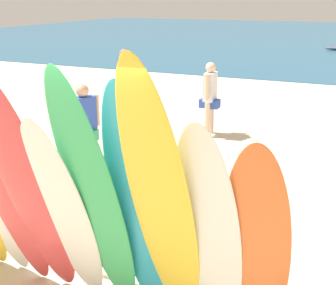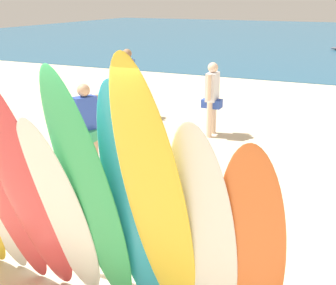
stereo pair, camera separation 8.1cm
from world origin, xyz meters
name	(u,v)px [view 1 (the left image)]	position (x,y,z in m)	size (l,w,h in m)	color
ground	(297,77)	(0.00, 14.00, 0.00)	(60.00, 60.00, 0.00)	beige
surfboard_rack	(91,232)	(0.00, 0.00, 0.56)	(4.06, 0.07, 0.68)	brown
surfboard_red_4	(1,180)	(-0.48, -0.67, 1.32)	(0.49, 0.07, 2.78)	#D13D42
surfboard_red_5	(31,195)	(-0.16, -0.65, 1.22)	(0.53, 0.08, 2.58)	#D13D42
surfboard_white_6	(66,217)	(0.14, -0.57, 1.03)	(0.50, 0.07, 2.18)	white
surfboard_green_7	(96,203)	(0.48, -0.60, 1.25)	(0.52, 0.08, 2.60)	#38B266
surfboard_teal_8	(140,212)	(0.85, -0.50, 1.19)	(0.53, 0.06, 2.47)	#289EC6
surfboard_yellow_9	(163,211)	(1.12, -0.62, 1.31)	(0.52, 0.08, 2.77)	yellow
surfboard_white_10	(209,240)	(1.46, -0.49, 1.07)	(0.55, 0.06, 2.21)	white
surfboard_orange_11	(255,254)	(1.83, -0.45, 1.01)	(0.54, 0.06, 2.08)	orange
beachgoer_photographing	(84,123)	(-1.78, 2.56, 0.90)	(0.40, 0.54, 1.56)	tan
beachgoer_by_water	(210,94)	(-0.61, 5.58, 0.92)	(0.41, 0.60, 1.59)	beige
beachgoer_near_rack	(125,78)	(-3.08, 6.28, 0.97)	(0.52, 0.43, 1.68)	#9E704C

